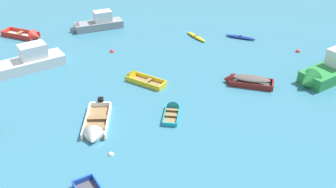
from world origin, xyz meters
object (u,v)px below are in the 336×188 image
(rowboat_maroon_foreground_center, at_px, (243,80))
(mooring_buoy_trailing, at_px, (111,155))
(kayak_yellow_midfield_left, at_px, (196,37))
(motor_launch_green_far_right, at_px, (331,70))
(motor_launch_grey_back_row_right, at_px, (95,24))
(motor_launch_white_back_row_center, at_px, (22,63))
(rowboat_turquoise_cluster_outer, at_px, (173,109))
(kayak_deep_blue_center, at_px, (240,37))
(mooring_buoy_far_field, at_px, (298,52))
(rowboat_red_near_right, at_px, (29,36))
(mooring_buoy_between_boats_right, at_px, (112,52))
(rowboat_yellow_back_row_left, at_px, (137,78))
(rowboat_white_midfield_right, at_px, (95,130))

(rowboat_maroon_foreground_center, relative_size, mooring_buoy_trailing, 11.50)
(kayak_yellow_midfield_left, bearing_deg, motor_launch_green_far_right, -31.38)
(motor_launch_grey_back_row_right, height_order, motor_launch_white_back_row_center, motor_launch_white_back_row_center)
(rowboat_turquoise_cluster_outer, distance_m, kayak_deep_blue_center, 14.64)
(motor_launch_grey_back_row_right, bearing_deg, mooring_buoy_far_field, -8.54)
(rowboat_turquoise_cluster_outer, bearing_deg, mooring_buoy_far_field, 48.19)
(rowboat_red_near_right, height_order, mooring_buoy_between_boats_right, rowboat_red_near_right)
(kayak_deep_blue_center, height_order, mooring_buoy_between_boats_right, kayak_deep_blue_center)
(kayak_yellow_midfield_left, relative_size, motor_launch_grey_back_row_right, 0.47)
(motor_launch_white_back_row_center, relative_size, rowboat_yellow_back_row_left, 1.66)
(motor_launch_white_back_row_center, height_order, mooring_buoy_trailing, motor_launch_white_back_row_center)
(rowboat_white_midfield_right, height_order, motor_launch_grey_back_row_right, motor_launch_grey_back_row_right)
(mooring_buoy_between_boats_right, height_order, mooring_buoy_far_field, same)
(rowboat_white_midfield_right, xyz_separation_m, kayak_deep_blue_center, (9.56, 16.95, -0.07))
(kayak_yellow_midfield_left, relative_size, kayak_deep_blue_center, 0.85)
(motor_launch_green_far_right, bearing_deg, motor_launch_white_back_row_center, -175.20)
(kayak_yellow_midfield_left, height_order, rowboat_maroon_foreground_center, rowboat_maroon_foreground_center)
(kayak_yellow_midfield_left, height_order, motor_launch_green_far_right, motor_launch_green_far_right)
(mooring_buoy_far_field, bearing_deg, mooring_buoy_between_boats_right, -172.19)
(rowboat_maroon_foreground_center, bearing_deg, rowboat_white_midfield_right, -140.97)
(motor_launch_green_far_right, bearing_deg, mooring_buoy_far_field, 109.70)
(motor_launch_green_far_right, relative_size, rowboat_yellow_back_row_left, 1.78)
(kayak_deep_blue_center, distance_m, mooring_buoy_between_boats_right, 12.62)
(motor_launch_grey_back_row_right, height_order, rowboat_red_near_right, motor_launch_grey_back_row_right)
(rowboat_turquoise_cluster_outer, height_order, motor_launch_grey_back_row_right, motor_launch_grey_back_row_right)
(rowboat_white_midfield_right, xyz_separation_m, mooring_buoy_between_boats_right, (-2.13, 12.19, -0.21))
(rowboat_yellow_back_row_left, height_order, mooring_buoy_trailing, rowboat_yellow_back_row_left)
(kayak_yellow_midfield_left, distance_m, mooring_buoy_trailing, 18.82)
(rowboat_red_near_right, bearing_deg, motor_launch_white_back_row_center, -68.96)
(rowboat_white_midfield_right, xyz_separation_m, rowboat_red_near_right, (-11.06, 14.27, 0.01))
(motor_launch_grey_back_row_right, distance_m, motor_launch_white_back_row_center, 10.43)
(motor_launch_green_far_right, height_order, mooring_buoy_trailing, motor_launch_green_far_right)
(rowboat_white_midfield_right, bearing_deg, motor_launch_green_far_right, 30.47)
(rowboat_white_midfield_right, xyz_separation_m, mooring_buoy_far_field, (14.70, 14.50, -0.21))
(kayak_deep_blue_center, bearing_deg, mooring_buoy_trailing, -112.94)
(rowboat_maroon_foreground_center, bearing_deg, mooring_buoy_trailing, -129.46)
(rowboat_turquoise_cluster_outer, distance_m, rowboat_yellow_back_row_left, 5.27)
(mooring_buoy_far_field, bearing_deg, kayak_deep_blue_center, 154.50)
(rowboat_red_near_right, relative_size, rowboat_yellow_back_row_left, 1.20)
(kayak_yellow_midfield_left, relative_size, mooring_buoy_far_field, 5.96)
(rowboat_maroon_foreground_center, xyz_separation_m, rowboat_red_near_right, (-20.59, 6.55, -0.12))
(mooring_buoy_between_boats_right, bearing_deg, mooring_buoy_trailing, -75.41)
(motor_launch_white_back_row_center, height_order, mooring_buoy_between_boats_right, motor_launch_white_back_row_center)
(rowboat_maroon_foreground_center, relative_size, mooring_buoy_far_field, 9.08)
(kayak_yellow_midfield_left, distance_m, motor_launch_green_far_right, 13.13)
(rowboat_yellow_back_row_left, bearing_deg, mooring_buoy_between_boats_right, 123.92)
(motor_launch_grey_back_row_right, xyz_separation_m, mooring_buoy_far_field, (19.98, -3.00, -0.59))
(motor_launch_white_back_row_center, bearing_deg, mooring_buoy_far_field, 16.63)
(motor_launch_white_back_row_center, relative_size, mooring_buoy_trailing, 17.91)
(rowboat_white_midfield_right, distance_m, rowboat_turquoise_cluster_outer, 5.58)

